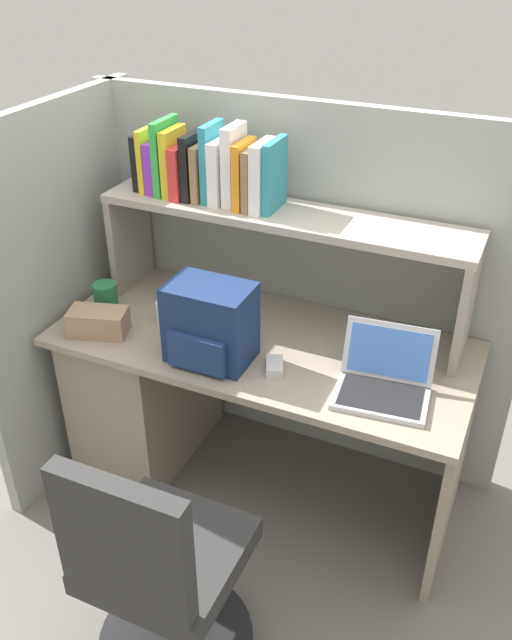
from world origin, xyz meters
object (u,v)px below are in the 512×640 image
at_px(backpack, 210,324).
at_px(office_chair, 160,581).
at_px(laptop, 384,380).
at_px(computer_mouse, 275,366).
at_px(tissue_box, 98,322).
at_px(snack_canister, 106,298).
at_px(paper_cup, 166,313).

height_order(backpack, office_chair, backpack).
height_order(laptop, computer_mouse, laptop).
bearing_deg(tissue_box, laptop, -12.64).
bearing_deg(office_chair, computer_mouse, -96.06).
relative_size(backpack, computer_mouse, 2.88).
bearing_deg(tissue_box, snack_canister, 97.15).
bearing_deg(office_chair, paper_cup, -62.50).
xyz_separation_m(backpack, computer_mouse, (0.24, 0.03, -0.13)).
bearing_deg(paper_cup, computer_mouse, -12.67).
relative_size(tissue_box, snack_canister, 1.72).
bearing_deg(backpack, computer_mouse, 6.15).
relative_size(laptop, snack_canister, 2.64).
height_order(snack_canister, office_chair, office_chair).
bearing_deg(backpack, tissue_box, -176.60).
height_order(laptop, snack_canister, laptop).
distance_m(backpack, office_chair, 0.86).
distance_m(laptop, office_chair, 0.96).
bearing_deg(paper_cup, laptop, -5.33).
height_order(paper_cup, tissue_box, tissue_box).
distance_m(laptop, snack_canister, 1.17).
xyz_separation_m(snack_canister, office_chair, (0.71, -0.81, -0.40)).
bearing_deg(tissue_box, computer_mouse, -12.76).
distance_m(computer_mouse, tissue_box, 0.72).
height_order(computer_mouse, paper_cup, paper_cup).
distance_m(paper_cup, tissue_box, 0.26).
height_order(tissue_box, office_chair, office_chair).
bearing_deg(laptop, tissue_box, -175.55).
xyz_separation_m(tissue_box, snack_canister, (-0.07, 0.15, 0.01)).
xyz_separation_m(tissue_box, office_chair, (0.65, -0.66, -0.39)).
bearing_deg(office_chair, backpack, -76.56).
height_order(backpack, tissue_box, backpack).
relative_size(snack_canister, office_chair, 0.14).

